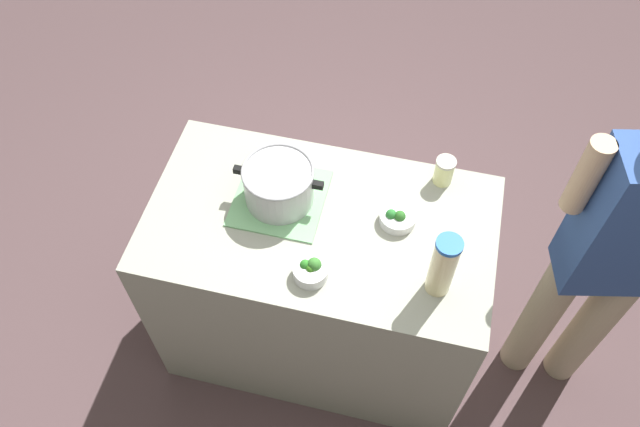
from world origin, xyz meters
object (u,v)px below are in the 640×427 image
Objects in this scene: mason_jar at (444,171)px; person_cook at (610,258)px; lemonade_pitcher at (443,266)px; cooking_pot at (279,184)px; broccoli_bowl_front at (397,217)px; broccoli_bowl_center at (311,270)px.

person_cook is (0.62, -0.19, -0.08)m from mason_jar.
lemonade_pitcher is at bearing -155.26° from person_cook.
mason_jar is at bearing 95.25° from lemonade_pitcher.
cooking_pot is 2.89× the size of mason_jar.
lemonade_pitcher reaches higher than broccoli_bowl_front.
broccoli_bowl_front is at bearing -177.43° from person_cook.
lemonade_pitcher is 0.65m from person_cook.
mason_jar is 0.07× the size of person_cook.
cooking_pot is 0.61m from mason_jar.
person_cook is (1.00, 0.32, -0.05)m from broccoli_bowl_center.
lemonade_pitcher reaches higher than broccoli_bowl_center.
cooking_pot is 0.35m from broccoli_bowl_center.
mason_jar is at bearing 53.23° from broccoli_bowl_center.
cooking_pot is at bearing 123.51° from broccoli_bowl_center.
broccoli_bowl_center is at bearing -130.86° from broccoli_bowl_front.
person_cook is (0.58, 0.27, -0.16)m from lemonade_pitcher.
broccoli_bowl_center is (-0.25, -0.29, 0.01)m from broccoli_bowl_front.
broccoli_bowl_front is at bearing 0.11° from cooking_pot.
lemonade_pitcher reaches higher than mason_jar.
lemonade_pitcher is at bearing -84.75° from mason_jar.
cooking_pot is 0.20× the size of person_cook.
mason_jar is (-0.04, 0.46, -0.08)m from lemonade_pitcher.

